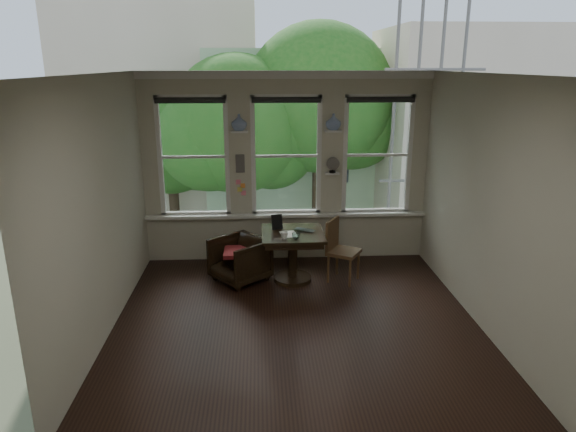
{
  "coord_description": "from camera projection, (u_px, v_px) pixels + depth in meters",
  "views": [
    {
      "loc": [
        -0.42,
        -5.78,
        3.11
      ],
      "look_at": [
        -0.05,
        0.9,
        1.11
      ],
      "focal_mm": 32.0,
      "sensor_mm": 36.0,
      "label": 1
    }
  ],
  "objects": [
    {
      "name": "papers",
      "position": [
        289.0,
        234.0,
        7.36
      ],
      "size": [
        0.27,
        0.34,
        0.0
      ],
      "primitive_type": "cube",
      "rotation": [
        0.0,
        0.0,
        0.18
      ],
      "color": "silver",
      "rests_on": "table"
    },
    {
      "name": "table",
      "position": [
        293.0,
        257.0,
        7.55
      ],
      "size": [
        0.9,
        0.9,
        0.75
      ],
      "primitive_type": null,
      "color": "black",
      "rests_on": "ground"
    },
    {
      "name": "vase_right",
      "position": [
        333.0,
        122.0,
        7.9
      ],
      "size": [
        0.24,
        0.24,
        0.25
      ],
      "primitive_type": "imported",
      "color": "white",
      "rests_on": "shelf_right"
    },
    {
      "name": "tablet",
      "position": [
        277.0,
        222.0,
        7.56
      ],
      "size": [
        0.17,
        0.11,
        0.22
      ],
      "primitive_type": "cube",
      "rotation": [
        -0.26,
        0.0,
        0.26
      ],
      "color": "black",
      "rests_on": "table"
    },
    {
      "name": "cushion_red",
      "position": [
        239.0,
        252.0,
        7.52
      ],
      "size": [
        0.45,
        0.45,
        0.06
      ],
      "primitive_type": "cube",
      "color": "maroon",
      "rests_on": "armchair_left"
    },
    {
      "name": "window_center",
      "position": [
        286.0,
        156.0,
        8.11
      ],
      "size": [
        1.1,
        0.12,
        1.9
      ],
      "primitive_type": null,
      "color": "white",
      "rests_on": "ground"
    },
    {
      "name": "drinking_glass",
      "position": [
        296.0,
        236.0,
        7.16
      ],
      "size": [
        0.13,
        0.13,
        0.09
      ],
      "primitive_type": "imported",
      "rotation": [
        0.0,
        0.0,
        -0.14
      ],
      "color": "white",
      "rests_on": "table"
    },
    {
      "name": "desk_fan",
      "position": [
        332.0,
        167.0,
        8.08
      ],
      "size": [
        0.2,
        0.2,
        0.24
      ],
      "primitive_type": null,
      "color": "#59544F",
      "rests_on": "ground"
    },
    {
      "name": "wall_back",
      "position": [
        286.0,
        168.0,
        8.16
      ],
      "size": [
        4.5,
        0.0,
        4.5
      ],
      "primitive_type": "plane",
      "rotation": [
        1.57,
        0.0,
        0.0
      ],
      "color": "beige",
      "rests_on": "ground"
    },
    {
      "name": "laptop",
      "position": [
        303.0,
        231.0,
        7.46
      ],
      "size": [
        0.37,
        0.34,
        0.02
      ],
      "primitive_type": "imported",
      "rotation": [
        0.0,
        0.0,
        -0.59
      ],
      "color": "black",
      "rests_on": "table"
    },
    {
      "name": "shelf_left",
      "position": [
        239.0,
        132.0,
        7.86
      ],
      "size": [
        0.26,
        0.16,
        0.03
      ],
      "primitive_type": "cube",
      "color": "white",
      "rests_on": "ground"
    },
    {
      "name": "ground",
      "position": [
        296.0,
        321.0,
        6.44
      ],
      "size": [
        4.5,
        4.5,
        0.0
      ],
      "primitive_type": "plane",
      "color": "black",
      "rests_on": "ground"
    },
    {
      "name": "wall_right",
      "position": [
        484.0,
        203.0,
        6.13
      ],
      "size": [
        0.0,
        4.5,
        4.5
      ],
      "primitive_type": "plane",
      "rotation": [
        1.57,
        0.0,
        -1.57
      ],
      "color": "beige",
      "rests_on": "ground"
    },
    {
      "name": "shelf_right",
      "position": [
        333.0,
        131.0,
        7.94
      ],
      "size": [
        0.26,
        0.16,
        0.03
      ],
      "primitive_type": "cube",
      "color": "white",
      "rests_on": "ground"
    },
    {
      "name": "wall_left",
      "position": [
        101.0,
        209.0,
        5.89
      ],
      "size": [
        0.0,
        4.5,
        4.5
      ],
      "primitive_type": "plane",
      "rotation": [
        1.57,
        0.0,
        1.57
      ],
      "color": "beige",
      "rests_on": "ground"
    },
    {
      "name": "window_right",
      "position": [
        377.0,
        155.0,
        8.19
      ],
      "size": [
        1.1,
        0.12,
        1.9
      ],
      "primitive_type": null,
      "color": "white",
      "rests_on": "ground"
    },
    {
      "name": "armchair_left",
      "position": [
        240.0,
        260.0,
        7.55
      ],
      "size": [
        1.01,
        1.0,
        0.66
      ],
      "primitive_type": "imported",
      "rotation": [
        0.0,
        0.0,
        -0.87
      ],
      "color": "black",
      "rests_on": "ground"
    },
    {
      "name": "vase_left",
      "position": [
        239.0,
        122.0,
        7.82
      ],
      "size": [
        0.24,
        0.24,
        0.25
      ],
      "primitive_type": "imported",
      "color": "white",
      "rests_on": "shelf_left"
    },
    {
      "name": "side_chair_right",
      "position": [
        344.0,
        251.0,
        7.51
      ],
      "size": [
        0.58,
        0.58,
        0.92
      ],
      "primitive_type": null,
      "rotation": [
        0.0,
        0.0,
        1.03
      ],
      "color": "#4B331A",
      "rests_on": "ground"
    },
    {
      "name": "sticky_notes",
      "position": [
        241.0,
        185.0,
        8.13
      ],
      "size": [
        0.16,
        0.01,
        0.24
      ],
      "primitive_type": null,
      "color": "pink",
      "rests_on": "ground"
    },
    {
      "name": "ceiling",
      "position": [
        297.0,
        74.0,
        5.58
      ],
      "size": [
        4.5,
        4.5,
        0.0
      ],
      "primitive_type": "plane",
      "rotation": [
        3.14,
        0.0,
        0.0
      ],
      "color": "silver",
      "rests_on": "ground"
    },
    {
      "name": "mug",
      "position": [
        284.0,
        235.0,
        7.16
      ],
      "size": [
        0.13,
        0.13,
        0.1
      ],
      "primitive_type": "imported",
      "rotation": [
        0.0,
        0.0,
        -0.21
      ],
      "color": "white",
      "rests_on": "table"
    },
    {
      "name": "wall_front",
      "position": [
        318.0,
        286.0,
        3.86
      ],
      "size": [
        4.5,
        0.0,
        4.5
      ],
      "primitive_type": "plane",
      "rotation": [
        -1.57,
        0.0,
        0.0
      ],
      "color": "beige",
      "rests_on": "ground"
    },
    {
      "name": "window_left",
      "position": [
        194.0,
        157.0,
        8.03
      ],
      "size": [
        1.1,
        0.12,
        1.9
      ],
      "primitive_type": null,
      "color": "white",
      "rests_on": "ground"
    },
    {
      "name": "intercom",
      "position": [
        240.0,
        163.0,
        8.03
      ],
      "size": [
        0.14,
        0.06,
        0.28
      ],
      "primitive_type": "cube",
      "color": "#59544F",
      "rests_on": "ground"
    }
  ]
}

